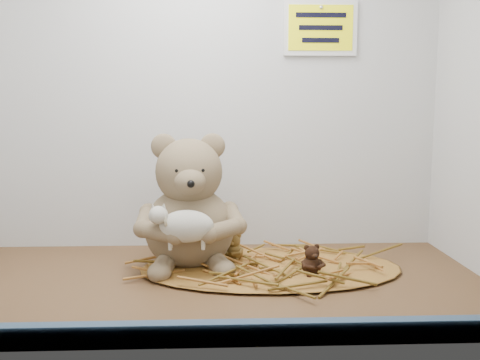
{
  "coord_description": "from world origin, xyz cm",
  "views": [
    {
      "loc": [
        4.41,
        -105.71,
        35.93
      ],
      "look_at": [
        9.0,
        3.56,
        20.7
      ],
      "focal_mm": 40.0,
      "sensor_mm": 36.0,
      "label": 1
    }
  ],
  "objects_px": {
    "mini_teddy_brown": "(312,258)",
    "toy_lamb": "(187,226)",
    "mini_teddy_tan": "(234,245)",
    "main_teddy": "(189,201)"
  },
  "relations": [
    {
      "from": "mini_teddy_tan",
      "to": "mini_teddy_brown",
      "type": "xyz_separation_m",
      "value": [
        0.16,
        -0.11,
        -0.0
      ]
    },
    {
      "from": "toy_lamb",
      "to": "mini_teddy_tan",
      "type": "relative_size",
      "value": 2.28
    },
    {
      "from": "toy_lamb",
      "to": "mini_teddy_brown",
      "type": "relative_size",
      "value": 2.3
    },
    {
      "from": "main_teddy",
      "to": "toy_lamb",
      "type": "height_order",
      "value": "main_teddy"
    },
    {
      "from": "toy_lamb",
      "to": "mini_teddy_tan",
      "type": "distance_m",
      "value": 0.17
    },
    {
      "from": "main_teddy",
      "to": "toy_lamb",
      "type": "relative_size",
      "value": 2.07
    },
    {
      "from": "main_teddy",
      "to": "toy_lamb",
      "type": "distance_m",
      "value": 0.11
    },
    {
      "from": "mini_teddy_brown",
      "to": "toy_lamb",
      "type": "bearing_deg",
      "value": 169.22
    },
    {
      "from": "main_teddy",
      "to": "mini_teddy_brown",
      "type": "bearing_deg",
      "value": -25.75
    },
    {
      "from": "main_teddy",
      "to": "mini_teddy_brown",
      "type": "relative_size",
      "value": 4.74
    }
  ]
}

